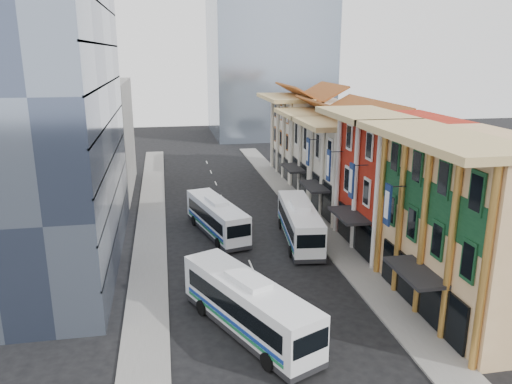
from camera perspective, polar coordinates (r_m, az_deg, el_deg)
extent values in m
plane|color=black|center=(29.92, 4.75, -19.90)|extent=(200.00, 200.00, 0.00)
cube|color=slate|center=(50.93, 7.53, -4.36)|extent=(3.00, 90.00, 0.15)
cube|color=slate|center=(48.63, -11.99, -5.56)|extent=(3.00, 90.00, 0.15)
cube|color=#D7B07C|center=(36.97, 24.29, -3.71)|extent=(8.00, 14.00, 12.00)
cube|color=#A82212|center=(46.83, 16.09, 0.96)|extent=(8.00, 10.00, 12.00)
cube|color=beige|center=(55.45, 11.70, 2.41)|extent=(8.00, 9.00, 10.00)
cube|color=beige|center=(63.68, 8.69, 4.25)|extent=(8.00, 9.00, 10.00)
cube|color=beige|center=(73.42, 6.03, 6.24)|extent=(8.00, 12.00, 11.00)
cube|color=#3D4861|center=(43.71, -24.61, 11.15)|extent=(12.00, 26.00, 30.00)
cube|color=gray|center=(66.88, -18.48, 5.91)|extent=(10.00, 18.00, 14.00)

